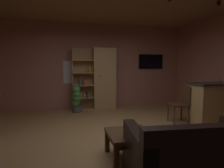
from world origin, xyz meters
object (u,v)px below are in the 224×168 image
object	(u,v)px
coffee_table	(129,138)
table_book_0	(131,131)
bookshelf_cabinet	(101,79)
table_book_2	(129,130)
dining_chair	(181,102)
wall_mounted_tv	(151,62)
kitchen_bar_counter	(221,103)
potted_floor_plant	(76,99)
leather_couch	(198,159)
table_book_1	(130,129)

from	to	relation	value
coffee_table	table_book_0	xyz separation A→B (m)	(0.04, 0.02, 0.10)
bookshelf_cabinet	coffee_table	bearing A→B (deg)	-93.27
table_book_2	dining_chair	bearing A→B (deg)	37.38
coffee_table	dining_chair	size ratio (longest dim) A/B	0.71
bookshelf_cabinet	wall_mounted_tv	world-z (taller)	bookshelf_cabinet
table_book_2	dining_chair	xyz separation A→B (m)	(1.88, 1.43, 0.05)
bookshelf_cabinet	kitchen_bar_counter	world-z (taller)	bookshelf_cabinet
table_book_0	potted_floor_plant	distance (m)	3.07
coffee_table	dining_chair	xyz separation A→B (m)	(1.85, 1.36, 0.21)
table_book_2	wall_mounted_tv	xyz separation A→B (m)	(2.08, 3.62, 1.09)
table_book_2	wall_mounted_tv	size ratio (longest dim) A/B	0.15
table_book_2	potted_floor_plant	distance (m)	3.15
leather_couch	wall_mounted_tv	size ratio (longest dim) A/B	1.87
coffee_table	wall_mounted_tv	size ratio (longest dim) A/B	0.71
bookshelf_cabinet	potted_floor_plant	xyz separation A→B (m)	(-0.84, -0.32, -0.56)
table_book_0	table_book_1	bearing A→B (deg)	162.24
leather_couch	table_book_1	distance (m)	1.00
leather_couch	wall_mounted_tv	xyz separation A→B (m)	(1.45, 4.32, 1.27)
bookshelf_cabinet	table_book_1	xyz separation A→B (m)	(-0.18, -3.32, -0.53)
kitchen_bar_counter	wall_mounted_tv	distance (m)	2.81
leather_couch	coffee_table	xyz separation A→B (m)	(-0.60, 0.78, 0.02)
dining_chair	wall_mounted_tv	xyz separation A→B (m)	(0.21, 2.18, 1.04)
wall_mounted_tv	leather_couch	bearing A→B (deg)	-108.57
kitchen_bar_counter	potted_floor_plant	world-z (taller)	kitchen_bar_counter
bookshelf_cabinet	dining_chair	size ratio (longest dim) A/B	2.16
kitchen_bar_counter	table_book_2	bearing A→B (deg)	-158.26
leather_couch	coffee_table	size ratio (longest dim) A/B	2.63
table_book_0	potted_floor_plant	world-z (taller)	potted_floor_plant
kitchen_bar_counter	table_book_0	xyz separation A→B (m)	(-2.68, -1.01, -0.09)
bookshelf_cabinet	coffee_table	distance (m)	3.41
bookshelf_cabinet	potted_floor_plant	size ratio (longest dim) A/B	2.41
kitchen_bar_counter	wall_mounted_tv	xyz separation A→B (m)	(-0.66, 2.52, 1.06)
bookshelf_cabinet	potted_floor_plant	distance (m)	1.06
dining_chair	table_book_1	bearing A→B (deg)	-143.77
kitchen_bar_counter	potted_floor_plant	bearing A→B (deg)	149.35
dining_chair	potted_floor_plant	xyz separation A→B (m)	(-2.49, 1.65, -0.11)
leather_couch	dining_chair	world-z (taller)	dining_chair
table_book_2	potted_floor_plant	size ratio (longest dim) A/B	0.17
table_book_1	dining_chair	size ratio (longest dim) A/B	0.14
coffee_table	potted_floor_plant	bearing A→B (deg)	102.07
table_book_0	table_book_2	size ratio (longest dim) A/B	0.75
table_book_2	wall_mounted_tv	distance (m)	4.32
coffee_table	dining_chair	distance (m)	2.31
potted_floor_plant	wall_mounted_tv	xyz separation A→B (m)	(2.70, 0.53, 1.15)
bookshelf_cabinet	table_book_0	distance (m)	3.37
table_book_0	wall_mounted_tv	size ratio (longest dim) A/B	0.11
kitchen_bar_counter	table_book_1	xyz separation A→B (m)	(-2.70, -1.00, -0.06)
bookshelf_cabinet	wall_mounted_tv	size ratio (longest dim) A/B	2.16
potted_floor_plant	bookshelf_cabinet	bearing A→B (deg)	21.15
kitchen_bar_counter	table_book_0	bearing A→B (deg)	-159.35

